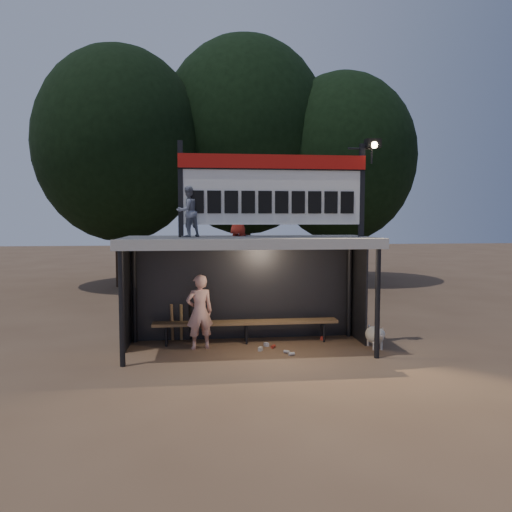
# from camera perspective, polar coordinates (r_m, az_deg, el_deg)

# --- Properties ---
(ground) EXTENTS (80.00, 80.00, 0.00)m
(ground) POSITION_cam_1_polar(r_m,az_deg,el_deg) (10.44, -0.85, -10.63)
(ground) COLOR brown
(ground) RESTS_ON ground
(player) EXTENTS (0.64, 0.49, 1.55)m
(player) POSITION_cam_1_polar(r_m,az_deg,el_deg) (10.40, -6.47, -6.35)
(player) COLOR white
(player) RESTS_ON ground
(child_a) EXTENTS (0.62, 0.60, 1.01)m
(child_a) POSITION_cam_1_polar(r_m,az_deg,el_deg) (10.03, -7.81, 5.04)
(child_a) COLOR gray
(child_a) RESTS_ON dugout_shelter
(child_b) EXTENTS (0.53, 0.50, 0.91)m
(child_b) POSITION_cam_1_polar(r_m,az_deg,el_deg) (10.64, -2.01, 4.76)
(child_b) COLOR #AD261A
(child_b) RESTS_ON dugout_shelter
(dugout_shelter) EXTENTS (5.10, 2.08, 2.32)m
(dugout_shelter) POSITION_cam_1_polar(r_m,az_deg,el_deg) (10.36, -1.00, -0.37)
(dugout_shelter) COLOR #424245
(dugout_shelter) RESTS_ON ground
(scoreboard_assembly) EXTENTS (4.10, 0.27, 1.99)m
(scoreboard_assembly) POSITION_cam_1_polar(r_m,az_deg,el_deg) (10.17, 2.29, 7.87)
(scoreboard_assembly) COLOR black
(scoreboard_assembly) RESTS_ON dugout_shelter
(bench) EXTENTS (4.00, 0.35, 0.48)m
(bench) POSITION_cam_1_polar(r_m,az_deg,el_deg) (10.87, -1.15, -7.68)
(bench) COLOR olive
(bench) RESTS_ON ground
(tree_left) EXTENTS (6.46, 6.46, 9.27)m
(tree_left) POSITION_cam_1_polar(r_m,az_deg,el_deg) (20.45, -15.30, 12.12)
(tree_left) COLOR black
(tree_left) RESTS_ON ground
(tree_mid) EXTENTS (7.22, 7.22, 10.36)m
(tree_mid) POSITION_cam_1_polar(r_m,az_deg,el_deg) (21.90, -1.30, 13.47)
(tree_mid) COLOR black
(tree_mid) RESTS_ON ground
(tree_right) EXTENTS (6.08, 6.08, 8.72)m
(tree_right) POSITION_cam_1_polar(r_m,az_deg,el_deg) (21.54, 9.82, 10.94)
(tree_right) COLOR black
(tree_right) RESTS_ON ground
(dog) EXTENTS (0.36, 0.81, 0.49)m
(dog) POSITION_cam_1_polar(r_m,az_deg,el_deg) (10.75, 13.48, -8.78)
(dog) COLOR beige
(dog) RESTS_ON ground
(bats) EXTENTS (0.48, 0.33, 0.84)m
(bats) POSITION_cam_1_polar(r_m,az_deg,el_deg) (11.10, -8.54, -7.50)
(bats) COLOR olive
(bats) RESTS_ON ground
(litter) EXTENTS (1.60, 1.28, 0.08)m
(litter) POSITION_cam_1_polar(r_m,az_deg,el_deg) (10.50, 3.20, -10.34)
(litter) COLOR #AA271D
(litter) RESTS_ON ground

